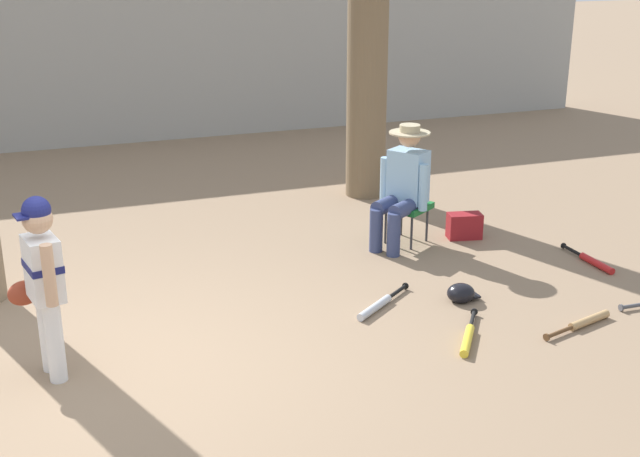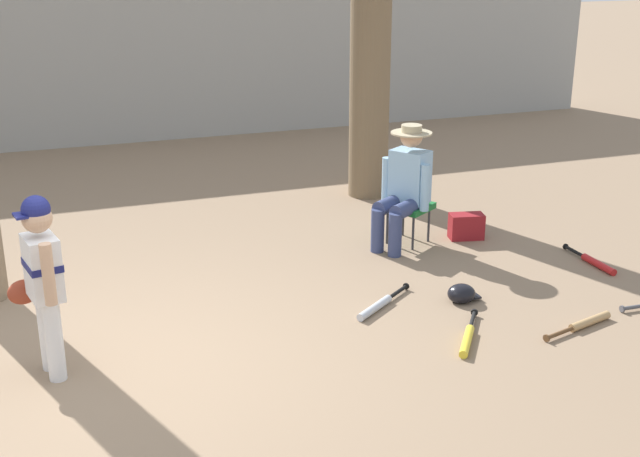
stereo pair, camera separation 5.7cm
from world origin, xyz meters
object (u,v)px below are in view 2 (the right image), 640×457
young_ballplayer (42,275)px  batting_helmet_black (462,294)px  seated_spectator (404,183)px  bat_yellow_trainer (468,338)px  bat_aluminum_silver (379,305)px  handbag_beside_stool (466,226)px  bat_red_barrel (595,262)px  folding_stool (409,208)px  tree_behind_spectator (371,13)px  bat_wood_tan (585,323)px

young_ballplayer → batting_helmet_black: young_ballplayer is taller
seated_spectator → bat_yellow_trainer: (-0.44, -2.08, -0.61)m
seated_spectator → bat_aluminum_silver: seated_spectator is taller
handbag_beside_stool → batting_helmet_black: (-0.81, -1.36, -0.06)m
seated_spectator → handbag_beside_stool: seated_spectator is taller
handbag_beside_stool → bat_red_barrel: 1.32m
folding_stool → tree_behind_spectator: bearing=80.5°
bat_aluminum_silver → bat_yellow_trainer: bearing=-62.7°
tree_behind_spectator → bat_red_barrel: 3.68m
bat_red_barrel → young_ballplayer: bearing=-175.5°
bat_yellow_trainer → bat_wood_tan: bearing=-5.4°
tree_behind_spectator → folding_stool: tree_behind_spectator is taller
young_ballplayer → bat_yellow_trainer: young_ballplayer is taller
handbag_beside_stool → bat_aluminum_silver: size_ratio=0.51×
bat_wood_tan → handbag_beside_stool: bearing=86.2°
bat_wood_tan → batting_helmet_black: bearing=131.2°
seated_spectator → folding_stool: bearing=32.6°
seated_spectator → bat_red_barrel: 1.93m
bat_aluminum_silver → seated_spectator: bearing=57.4°
young_ballplayer → bat_yellow_trainer: (2.98, -0.58, -0.71)m
young_ballplayer → seated_spectator: young_ballplayer is taller
tree_behind_spectator → batting_helmet_black: bearing=-98.8°
bat_yellow_trainer → batting_helmet_black: bearing=64.5°
bat_yellow_trainer → bat_wood_tan: same height
handbag_beside_stool → bat_aluminum_silver: handbag_beside_stool is taller
folding_stool → bat_aluminum_silver: folding_stool is taller
bat_yellow_trainer → bat_red_barrel: bearing=27.0°
folding_stool → handbag_beside_stool: folding_stool is taller
young_ballplayer → bat_wood_tan: 4.09m
tree_behind_spectator → folding_stool: 2.43m
bat_aluminum_silver → folding_stool: bearing=55.9°
folding_stool → seated_spectator: size_ratio=0.46×
bat_wood_tan → batting_helmet_black: size_ratio=2.58×
folding_stool → bat_wood_tan: 2.30m
young_ballplayer → bat_aluminum_silver: size_ratio=1.96×
seated_spectator → young_ballplayer: bearing=-156.3°
handbag_beside_stool → bat_red_barrel: handbag_beside_stool is taller
folding_stool → bat_yellow_trainer: 2.22m
bat_aluminum_silver → batting_helmet_black: size_ratio=2.35×
bat_aluminum_silver → bat_red_barrel: bearing=4.8°
seated_spectator → bat_aluminum_silver: bearing=-122.6°
bat_aluminum_silver → bat_wood_tan: same height
batting_helmet_black → bat_red_barrel: bearing=10.5°
folding_stool → bat_aluminum_silver: size_ratio=0.83×
bat_yellow_trainer → bat_red_barrel: size_ratio=0.89×
handbag_beside_stool → bat_yellow_trainer: size_ratio=0.52×
seated_spectator → bat_red_barrel: (1.45, -1.12, -0.61)m
bat_wood_tan → batting_helmet_black: (-0.67, 0.77, 0.04)m
bat_yellow_trainer → batting_helmet_black: batting_helmet_black is taller
seated_spectator → bat_wood_tan: seated_spectator is taller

